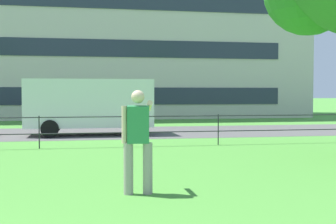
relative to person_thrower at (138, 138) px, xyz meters
The scene contains 4 objects.
street_strip 12.19m from the person_thrower, 100.68° to the left, with size 80.00×6.12×0.01m, color #565454.
park_fence 7.05m from the person_thrower, 108.64° to the left, with size 33.92×0.04×1.00m.
person_thrower is the anchor object (origin of this frame).
panel_van_center 11.05m from the person_thrower, 93.60° to the left, with size 5.02×2.15×2.24m.
Camera 1 is at (1.41, -2.53, 1.67)m, focal length 47.96 mm.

